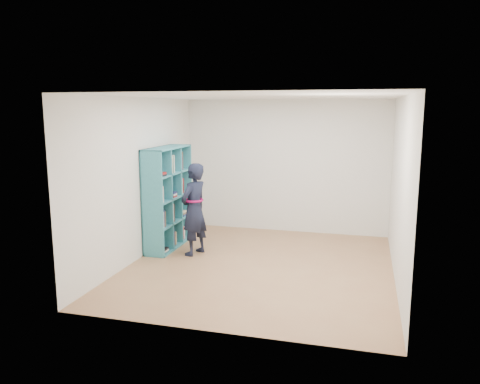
# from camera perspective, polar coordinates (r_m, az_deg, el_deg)

# --- Properties ---
(floor) EXTENTS (4.50, 4.50, 0.00)m
(floor) POSITION_cam_1_polar(r_m,az_deg,el_deg) (7.38, 2.43, -9.04)
(floor) COLOR #9B6A46
(floor) RESTS_ON ground
(ceiling) EXTENTS (4.50, 4.50, 0.00)m
(ceiling) POSITION_cam_1_polar(r_m,az_deg,el_deg) (6.97, 2.59, 11.57)
(ceiling) COLOR white
(ceiling) RESTS_ON wall_back
(wall_left) EXTENTS (0.02, 4.50, 2.60)m
(wall_left) POSITION_cam_1_polar(r_m,az_deg,el_deg) (7.74, -12.11, 1.56)
(wall_left) COLOR white
(wall_left) RESTS_ON floor
(wall_right) EXTENTS (0.02, 4.50, 2.60)m
(wall_right) POSITION_cam_1_polar(r_m,az_deg,el_deg) (6.92, 18.90, 0.23)
(wall_right) COLOR white
(wall_right) RESTS_ON floor
(wall_back) EXTENTS (4.00, 0.02, 2.60)m
(wall_back) POSITION_cam_1_polar(r_m,az_deg,el_deg) (9.25, 5.54, 3.12)
(wall_back) COLOR white
(wall_back) RESTS_ON floor
(wall_front) EXTENTS (4.00, 0.02, 2.60)m
(wall_front) POSITION_cam_1_polar(r_m,az_deg,el_deg) (4.93, -3.19, -3.08)
(wall_front) COLOR white
(wall_front) RESTS_ON floor
(bookshelf) EXTENTS (0.39, 1.33, 1.77)m
(bookshelf) POSITION_cam_1_polar(r_m,az_deg,el_deg) (8.29, -8.97, -0.82)
(bookshelf) COLOR teal
(bookshelf) RESTS_ON floor
(person) EXTENTS (0.53, 0.65, 1.54)m
(person) POSITION_cam_1_polar(r_m,az_deg,el_deg) (7.81, -5.63, -2.11)
(person) COLOR black
(person) RESTS_ON floor
(smartphone) EXTENTS (0.02, 0.09, 0.13)m
(smartphone) POSITION_cam_1_polar(r_m,az_deg,el_deg) (7.95, -6.17, -1.16)
(smartphone) COLOR silver
(smartphone) RESTS_ON person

